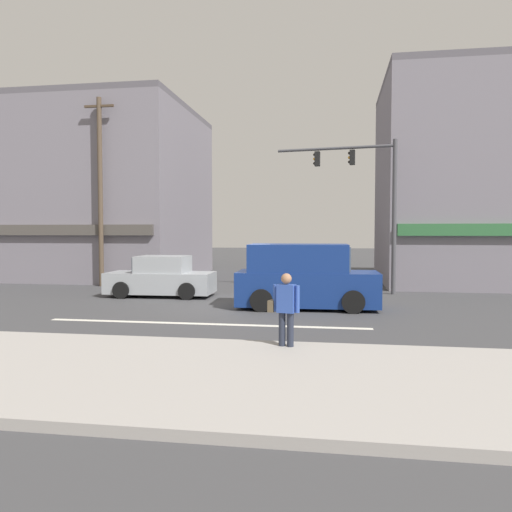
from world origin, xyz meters
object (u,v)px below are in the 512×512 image
object	(u,v)px
utility_pole_near_left	(100,189)
van_crossing_center	(305,278)
sedan_parked_curbside	(161,278)
sedan_waiting_far	(279,272)
traffic_light_mast	(370,191)
pedestrian_foreground_with_bag	(285,308)

from	to	relation	value
utility_pole_near_left	van_crossing_center	world-z (taller)	utility_pole_near_left
sedan_parked_curbside	sedan_waiting_far	world-z (taller)	same
utility_pole_near_left	sedan_waiting_far	bearing A→B (deg)	4.80
utility_pole_near_left	traffic_light_mast	distance (m)	12.05
traffic_light_mast	sedan_waiting_far	distance (m)	5.37
sedan_waiting_far	van_crossing_center	xyz separation A→B (m)	(1.49, -5.83, 0.29)
sedan_parked_curbside	pedestrian_foreground_with_bag	bearing A→B (deg)	-55.76
traffic_light_mast	van_crossing_center	xyz separation A→B (m)	(-2.35, -4.37, -3.17)
pedestrian_foreground_with_bag	utility_pole_near_left	bearing A→B (deg)	130.35
sedan_waiting_far	pedestrian_foreground_with_bag	distance (m)	12.15
traffic_light_mast	van_crossing_center	size ratio (longest dim) A/B	1.33
utility_pole_near_left	sedan_waiting_far	world-z (taller)	utility_pole_near_left
traffic_light_mast	pedestrian_foreground_with_bag	bearing A→B (deg)	-102.55
utility_pole_near_left	sedan_parked_curbside	xyz separation A→B (m)	(3.98, -3.02, -3.75)
utility_pole_near_left	sedan_waiting_far	distance (m)	9.04
utility_pole_near_left	van_crossing_center	bearing A→B (deg)	-28.00
traffic_light_mast	sedan_parked_curbside	size ratio (longest dim) A/B	1.50
utility_pole_near_left	van_crossing_center	distance (m)	11.49
sedan_parked_curbside	traffic_light_mast	bearing A→B (deg)	15.54
sedan_waiting_far	van_crossing_center	world-z (taller)	van_crossing_center
pedestrian_foreground_with_bag	sedan_waiting_far	bearing A→B (deg)	96.96
traffic_light_mast	sedan_parked_curbside	xyz separation A→B (m)	(-8.05, -2.24, -3.46)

